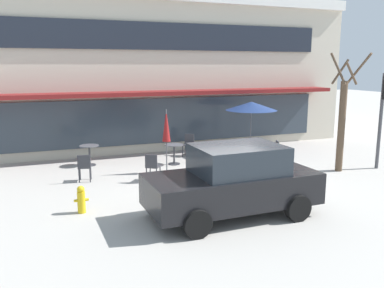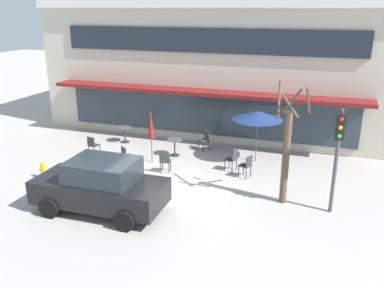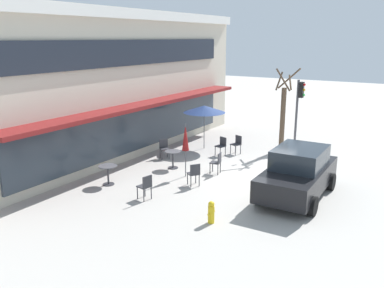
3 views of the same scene
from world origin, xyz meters
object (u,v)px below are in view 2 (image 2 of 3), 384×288
at_px(traffic_light_pole, 338,145).
at_px(fire_hydrant, 44,170).
at_px(cafe_chair_1, 247,165).
at_px(patio_umbrella_green_folded, 151,125).
at_px(cafe_chair_5, 126,155).
at_px(cafe_table_near_wall, 175,145).
at_px(cafe_chair_2, 232,158).
at_px(patio_umbrella_cream_folded, 258,115).
at_px(cafe_chair_3, 93,144).
at_px(cafe_table_streetside, 125,132).
at_px(cafe_chair_4, 165,160).
at_px(street_tree, 287,151).
at_px(cafe_chair_0, 205,139).
at_px(parked_sedan, 101,186).

distance_m(traffic_light_pole, fire_hydrant, 10.66).
bearing_deg(cafe_chair_1, patio_umbrella_green_folded, 175.85).
xyz_separation_m(cafe_chair_5, fire_hydrant, (-2.44, -2.10, -0.17)).
distance_m(cafe_table_near_wall, cafe_chair_1, 3.75).
height_order(cafe_chair_2, traffic_light_pole, traffic_light_pole).
xyz_separation_m(patio_umbrella_cream_folded, cafe_chair_3, (-6.92, -1.68, -1.50)).
relative_size(cafe_table_streetside, fire_hydrant, 1.08).
xyz_separation_m(cafe_chair_4, traffic_light_pole, (6.28, -1.34, 1.77)).
bearing_deg(street_tree, cafe_chair_0, 134.13).
height_order(cafe_table_streetside, cafe_chair_3, cafe_chair_3).
xyz_separation_m(patio_umbrella_cream_folded, cafe_chair_1, (-0.01, -1.84, -1.50)).
bearing_deg(patio_umbrella_green_folded, traffic_light_pole, -17.21).
relative_size(cafe_chair_2, traffic_light_pole, 0.26).
xyz_separation_m(cafe_chair_4, street_tree, (4.75, -1.05, 1.31)).
bearing_deg(cafe_chair_2, cafe_chair_3, -177.02).
bearing_deg(cafe_chair_3, cafe_chair_0, 28.32).
height_order(cafe_table_near_wall, patio_umbrella_green_folded, patio_umbrella_green_folded).
bearing_deg(cafe_table_near_wall, patio_umbrella_cream_folded, 7.95).
bearing_deg(cafe_chair_0, parked_sedan, -101.44).
bearing_deg(parked_sedan, traffic_light_pole, 17.92).
height_order(parked_sedan, street_tree, street_tree).
relative_size(cafe_chair_1, fire_hydrant, 1.26).
distance_m(cafe_chair_1, cafe_chair_3, 6.91).
bearing_deg(cafe_chair_5, cafe_table_streetside, 119.28).
distance_m(patio_umbrella_cream_folded, cafe_chair_5, 5.65).
xyz_separation_m(cafe_table_near_wall, fire_hydrant, (-3.81, -4.02, -0.16)).
bearing_deg(cafe_chair_5, fire_hydrant, -139.22).
bearing_deg(cafe_table_near_wall, cafe_chair_0, 49.33).
height_order(cafe_chair_0, cafe_chair_4, same).
height_order(cafe_table_streetside, parked_sedan, parked_sedan).
bearing_deg(cafe_chair_0, cafe_chair_2, -49.01).
height_order(patio_umbrella_cream_folded, cafe_chair_0, patio_umbrella_cream_folded).
xyz_separation_m(cafe_table_near_wall, cafe_chair_1, (3.50, -1.35, 0.01)).
bearing_deg(street_tree, parked_sedan, -154.96).
height_order(cafe_table_near_wall, cafe_table_streetside, same).
height_order(cafe_chair_2, cafe_chair_3, same).
height_order(cafe_table_streetside, cafe_chair_2, cafe_chair_2).
height_order(cafe_table_near_wall, traffic_light_pole, traffic_light_pole).
bearing_deg(fire_hydrant, street_tree, 6.45).
bearing_deg(street_tree, cafe_chair_1, 134.12).
distance_m(patio_umbrella_cream_folded, cafe_chair_1, 2.37).
relative_size(cafe_table_streetside, traffic_light_pole, 0.22).
relative_size(patio_umbrella_cream_folded, cafe_chair_4, 2.47).
relative_size(street_tree, fire_hydrant, 5.79).
bearing_deg(parked_sedan, cafe_chair_4, 78.98).
bearing_deg(fire_hydrant, cafe_chair_2, 25.40).
relative_size(cafe_table_near_wall, fire_hydrant, 1.08).
distance_m(patio_umbrella_cream_folded, street_tree, 3.86).
xyz_separation_m(cafe_chair_1, fire_hydrant, (-7.32, -2.67, -0.17)).
xyz_separation_m(cafe_chair_4, parked_sedan, (-0.70, -3.60, 0.35)).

